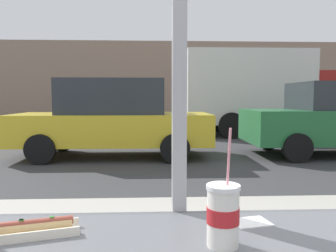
% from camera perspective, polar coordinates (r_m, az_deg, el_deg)
% --- Properties ---
extents(ground_plane, '(60.00, 60.00, 0.00)m').
position_cam_1_polar(ground_plane, '(9.24, -1.95, -3.86)').
color(ground_plane, '#38383A').
extents(building_facade_far, '(28.00, 1.20, 5.23)m').
position_cam_1_polar(building_facade_far, '(23.52, -2.35, 7.79)').
color(building_facade_far, gray).
rests_on(building_facade_far, ground).
extents(soda_cup_left, '(0.09, 0.09, 0.33)m').
position_cam_1_polar(soda_cup_left, '(0.97, 9.34, -14.63)').
color(soda_cup_left, silver).
rests_on(soda_cup_left, window_counter).
extents(hotdog_tray_near, '(0.29, 0.15, 0.05)m').
position_cam_1_polar(hotdog_tray_near, '(1.11, -22.33, -15.86)').
color(hotdog_tray_near, silver).
rests_on(hotdog_tray_near, window_counter).
extents(napkin_wrapper, '(0.14, 0.11, 0.00)m').
position_cam_1_polar(napkin_wrapper, '(1.18, 13.89, -15.63)').
color(napkin_wrapper, white).
rests_on(napkin_wrapper, window_counter).
extents(parked_car_yellow, '(4.56, 1.95, 1.82)m').
position_cam_1_polar(parked_car_yellow, '(8.00, -9.37, 1.27)').
color(parked_car_yellow, gold).
rests_on(parked_car_yellow, ground).
extents(box_truck, '(6.27, 2.44, 3.09)m').
position_cam_1_polar(box_truck, '(13.08, 15.94, 5.79)').
color(box_truck, silver).
rests_on(box_truck, ground).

